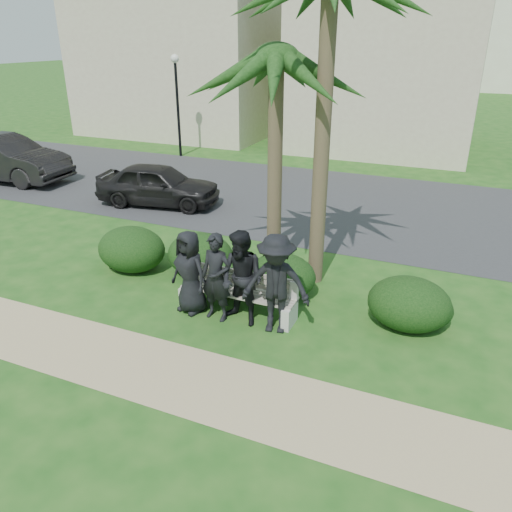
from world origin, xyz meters
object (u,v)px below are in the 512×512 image
object	(u,v)px
man_b	(216,278)
man_d	(276,284)
palm_left	(277,60)
street_lamp	(177,88)
car_a	(158,185)
car_b	(4,159)
park_bench	(238,296)
man_c	(242,279)
man_a	(190,272)

from	to	relation	value
man_b	man_d	size ratio (longest dim) A/B	0.91
palm_left	man_d	bearing A→B (deg)	-67.74
street_lamp	car_a	size ratio (longest dim) A/B	1.10
car_a	car_b	size ratio (longest dim) A/B	0.78
park_bench	street_lamp	bearing A→B (deg)	125.53
man_c	car_a	bearing A→B (deg)	148.96
man_b	car_b	distance (m)	13.16
man_c	man_d	size ratio (longest dim) A/B	0.97
man_c	car_b	xyz separation A→B (m)	(-12.36, 5.71, -0.10)
street_lamp	car_b	xyz separation A→B (m)	(-3.80, -6.16, -2.12)
car_a	car_b	world-z (taller)	car_b
park_bench	palm_left	bearing A→B (deg)	92.06
man_a	man_c	world-z (taller)	man_c
park_bench	car_a	distance (m)	7.40
park_bench	car_b	bearing A→B (deg)	155.76
park_bench	man_c	xyz separation A→B (m)	(0.23, -0.29, 0.55)
street_lamp	man_d	bearing A→B (deg)	-52.17
car_a	park_bench	bearing A→B (deg)	-144.39
man_b	car_b	bearing A→B (deg)	159.15
car_a	car_b	distance (m)	6.88
man_d	car_a	size ratio (longest dim) A/B	0.49
park_bench	man_b	bearing A→B (deg)	-130.68
street_lamp	man_d	size ratio (longest dim) A/B	2.24
man_b	park_bench	bearing A→B (deg)	54.55
park_bench	car_a	xyz separation A→B (m)	(-5.26, 5.21, 0.29)
car_a	man_c	bearing A→B (deg)	-144.72
palm_left	car_a	size ratio (longest dim) A/B	1.43
man_b	palm_left	size ratio (longest dim) A/B	0.31
park_bench	man_a	xyz separation A→B (m)	(-0.89, -0.28, 0.47)
man_c	palm_left	distance (m)	4.40
street_lamp	car_a	world-z (taller)	street_lamp
man_c	car_a	distance (m)	7.77
man_a	car_b	size ratio (longest dim) A/B	0.34
street_lamp	man_b	size ratio (longest dim) A/B	2.47
man_b	man_c	size ratio (longest dim) A/B	0.94
man_a	man_b	bearing A→B (deg)	10.61
man_d	man_a	bearing A→B (deg)	167.88
palm_left	car_a	bearing A→B (deg)	149.12
park_bench	car_b	xyz separation A→B (m)	(-12.13, 5.42, 0.46)
man_b	car_b	xyz separation A→B (m)	(-11.84, 5.75, -0.04)
man_a	man_d	size ratio (longest dim) A/B	0.88
street_lamp	palm_left	xyz separation A→B (m)	(8.24, -9.47, 1.65)
street_lamp	park_bench	size ratio (longest dim) A/B	1.83
man_b	man_d	distance (m)	1.20
car_b	man_d	bearing A→B (deg)	-117.08
car_a	car_b	bearing A→B (deg)	78.58
park_bench	palm_left	distance (m)	4.72
palm_left	man_c	bearing A→B (deg)	-82.60
man_c	man_d	world-z (taller)	man_d
man_b	palm_left	xyz separation A→B (m)	(0.20, 2.45, 3.72)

